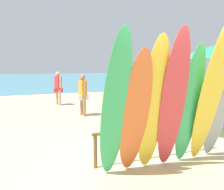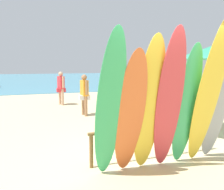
{
  "view_description": "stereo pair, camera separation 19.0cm",
  "coord_description": "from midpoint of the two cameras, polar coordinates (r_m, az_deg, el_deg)",
  "views": [
    {
      "loc": [
        -2.56,
        -4.03,
        1.85
      ],
      "look_at": [
        0.0,
        2.37,
        1.01
      ],
      "focal_mm": 38.88,
      "sensor_mm": 36.0,
      "label": 1
    },
    {
      "loc": [
        -2.38,
        -4.1,
        1.85
      ],
      "look_at": [
        0.0,
        2.37,
        1.01
      ],
      "focal_mm": 38.88,
      "sensor_mm": 36.0,
      "label": 2
    }
  ],
  "objects": [
    {
      "name": "surfboard_red_3",
      "position": [
        4.32,
        13.0,
        -1.27
      ],
      "size": [
        0.54,
        0.68,
        2.5
      ],
      "primitive_type": "ellipsoid",
      "rotation": [
        0.23,
        0.0,
        -0.1
      ],
      "color": "#D13D42",
      "rests_on": "ground"
    },
    {
      "name": "ocean_water",
      "position": [
        36.35,
        -17.92,
        3.71
      ],
      "size": [
        60.0,
        40.0,
        0.02
      ],
      "primitive_type": "cube",
      "color": "teal",
      "rests_on": "ground"
    },
    {
      "name": "beach_chair_red",
      "position": [
        8.66,
        12.91,
        -2.73
      ],
      "size": [
        0.72,
        0.86,
        0.79
      ],
      "rotation": [
        0.0,
        0.0,
        -0.34
      ],
      "color": "#B7B7BC",
      "rests_on": "ground"
    },
    {
      "name": "surfboard_rack",
      "position": [
        4.94,
        9.25,
        -8.87
      ],
      "size": [
        2.67,
        0.07,
        0.66
      ],
      "color": "brown",
      "rests_on": "ground"
    },
    {
      "name": "beachgoer_strolling",
      "position": [
        9.0,
        -7.49,
        0.69
      ],
      "size": [
        0.4,
        0.58,
        1.53
      ],
      "rotation": [
        0.0,
        0.0,
        4.82
      ],
      "color": "#9E704C",
      "rests_on": "ground"
    },
    {
      "name": "beachgoer_photographing",
      "position": [
        11.62,
        -13.02,
        2.09
      ],
      "size": [
        0.41,
        0.58,
        1.57
      ],
      "rotation": [
        0.0,
        0.0,
        4.98
      ],
      "color": "tan",
      "rests_on": "ground"
    },
    {
      "name": "beach_umbrella",
      "position": [
        6.89,
        21.76,
        9.24
      ],
      "size": [
        2.02,
        2.02,
        2.37
      ],
      "color": "silver",
      "rests_on": "ground"
    },
    {
      "name": "surfboard_grey_6",
      "position": [
        5.2,
        22.76,
        -2.84
      ],
      "size": [
        0.54,
        0.54,
        2.04
      ],
      "primitive_type": "ellipsoid",
      "rotation": [
        0.22,
        0.0,
        0.01
      ],
      "color": "#999EA3",
      "rests_on": "ground"
    },
    {
      "name": "surfboard_green_4",
      "position": [
        4.66,
        16.74,
        -2.3
      ],
      "size": [
        0.53,
        0.55,
        2.25
      ],
      "primitive_type": "ellipsoid",
      "rotation": [
        0.2,
        0.0,
        0.06
      ],
      "color": "#38B266",
      "rests_on": "ground"
    },
    {
      "name": "ground",
      "position": [
        18.33,
        -13.94,
        0.95
      ],
      "size": [
        60.0,
        60.0,
        0.0
      ],
      "primitive_type": "plane",
      "color": "#D3BC8C"
    },
    {
      "name": "surfboard_yellow_2",
      "position": [
        4.21,
        8.45,
        -2.24
      ],
      "size": [
        0.56,
        0.58,
        2.37
      ],
      "primitive_type": "ellipsoid",
      "rotation": [
        0.2,
        0.0,
        0.04
      ],
      "color": "yellow",
      "rests_on": "ground"
    },
    {
      "name": "surfboard_yellow_5",
      "position": [
        4.75,
        21.26,
        0.26
      ],
      "size": [
        0.58,
        0.81,
        2.68
      ],
      "primitive_type": "ellipsoid",
      "rotation": [
        0.26,
        0.0,
        0.06
      ],
      "color": "yellow",
      "rests_on": "ground"
    },
    {
      "name": "surfboard_green_0",
      "position": [
        3.81,
        -0.61,
        -2.66
      ],
      "size": [
        0.52,
        0.73,
        2.43
      ],
      "primitive_type": "ellipsoid",
      "rotation": [
        0.25,
        0.0,
        0.07
      ],
      "color": "#38B266",
      "rests_on": "ground"
    },
    {
      "name": "surfboard_orange_1",
      "position": [
        4.03,
        4.2,
        -4.33
      ],
      "size": [
        0.55,
        0.65,
        2.13
      ],
      "primitive_type": "ellipsoid",
      "rotation": [
        0.26,
        0.0,
        0.04
      ],
      "color": "orange",
      "rests_on": "ground"
    }
  ]
}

